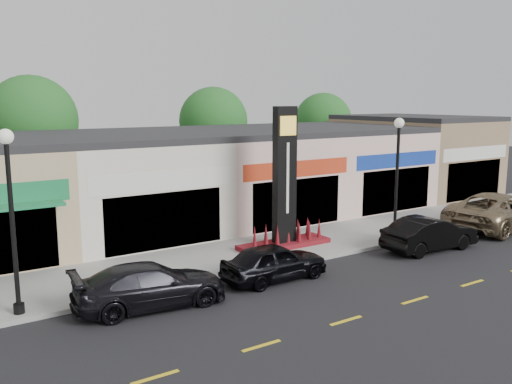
% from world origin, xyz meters
% --- Properties ---
extents(ground, '(120.00, 120.00, 0.00)m').
position_xyz_m(ground, '(0.00, 0.00, 0.00)').
color(ground, black).
rests_on(ground, ground).
extents(sidewalk, '(52.00, 4.30, 0.15)m').
position_xyz_m(sidewalk, '(0.00, 4.35, 0.07)').
color(sidewalk, gray).
rests_on(sidewalk, ground).
extents(curb, '(52.00, 0.20, 0.15)m').
position_xyz_m(curb, '(0.00, 2.10, 0.07)').
color(curb, gray).
rests_on(curb, ground).
extents(shop_cream, '(7.00, 10.01, 4.80)m').
position_xyz_m(shop_cream, '(-1.50, 11.47, 2.40)').
color(shop_cream, silver).
rests_on(shop_cream, ground).
extents(shop_pink_w, '(7.00, 10.01, 4.80)m').
position_xyz_m(shop_pink_w, '(5.50, 11.47, 2.40)').
color(shop_pink_w, beige).
rests_on(shop_pink_w, ground).
extents(shop_pink_e, '(7.00, 10.01, 4.80)m').
position_xyz_m(shop_pink_e, '(12.50, 11.47, 2.40)').
color(shop_pink_e, beige).
rests_on(shop_pink_e, ground).
extents(shop_tan, '(7.00, 10.01, 5.30)m').
position_xyz_m(shop_tan, '(19.50, 11.48, 2.65)').
color(shop_tan, olive).
rests_on(shop_tan, ground).
extents(tree_rear_west, '(5.20, 5.20, 7.83)m').
position_xyz_m(tree_rear_west, '(-4.00, 19.50, 5.22)').
color(tree_rear_west, '#382619').
rests_on(tree_rear_west, ground).
extents(tree_rear_mid, '(4.80, 4.80, 7.29)m').
position_xyz_m(tree_rear_mid, '(8.00, 19.50, 4.88)').
color(tree_rear_mid, '#382619').
rests_on(tree_rear_mid, ground).
extents(tree_rear_east, '(4.60, 4.60, 6.94)m').
position_xyz_m(tree_rear_east, '(18.00, 19.50, 4.63)').
color(tree_rear_east, '#382619').
rests_on(tree_rear_east, ground).
extents(lamp_west_near, '(0.44, 0.44, 5.47)m').
position_xyz_m(lamp_west_near, '(-8.00, 2.50, 3.48)').
color(lamp_west_near, black).
rests_on(lamp_west_near, sidewalk).
extents(lamp_east_near, '(0.44, 0.44, 5.47)m').
position_xyz_m(lamp_east_near, '(8.00, 2.50, 3.48)').
color(lamp_east_near, black).
rests_on(lamp_east_near, sidewalk).
extents(pylon_sign, '(4.20, 1.30, 6.00)m').
position_xyz_m(pylon_sign, '(3.00, 4.20, 2.27)').
color(pylon_sign, maroon).
rests_on(pylon_sign, sidewalk).
extents(car_dark_sedan, '(2.41, 4.97, 1.39)m').
position_xyz_m(car_dark_sedan, '(-4.37, 1.19, 0.70)').
color(car_dark_sedan, black).
rests_on(car_dark_sedan, ground).
extents(car_black_sedan, '(1.66, 4.02, 1.36)m').
position_xyz_m(car_black_sedan, '(0.33, 1.13, 0.68)').
color(car_black_sedan, black).
rests_on(car_black_sedan, ground).
extents(car_black_conv, '(1.77, 4.52, 1.46)m').
position_xyz_m(car_black_conv, '(8.17, 0.66, 0.73)').
color(car_black_conv, black).
rests_on(car_black_conv, ground).
extents(car_gold_suv, '(3.77, 6.81, 1.80)m').
position_xyz_m(car_gold_suv, '(14.37, 1.49, 0.90)').
color(car_gold_suv, '#8A7658').
rests_on(car_gold_suv, ground).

